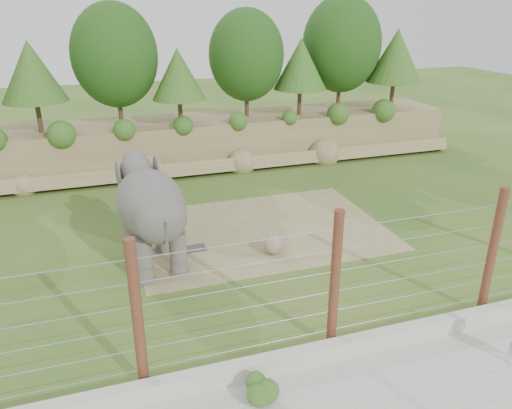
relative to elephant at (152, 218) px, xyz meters
name	(u,v)px	position (x,y,z in m)	size (l,w,h in m)	color
ground	(274,267)	(3.93, -1.49, -1.81)	(90.00, 90.00, 0.00)	#315D1E
back_embankment	(205,93)	(4.52, 11.19, 2.16)	(30.00, 5.52, 8.77)	olive
dirt_patch	(260,230)	(4.43, 1.51, -1.80)	(10.00, 7.00, 0.02)	#8E7F53
drain_grate	(192,249)	(1.47, 0.72, -1.77)	(1.00, 0.60, 0.03)	#262628
elephant	(152,218)	(0.00, 0.00, 0.00)	(1.92, 4.47, 3.62)	#58524E
stone_ball	(273,245)	(4.24, -0.55, -1.43)	(0.71, 0.71, 0.71)	gray
retaining_wall	(339,348)	(3.93, -6.49, -1.56)	(26.00, 0.35, 0.50)	#BAB8AC
barrier_fence	(335,281)	(3.93, -5.99, 0.19)	(20.26, 0.26, 4.00)	#542616
walkway_shrub	(260,389)	(1.46, -7.29, -1.49)	(0.62, 0.62, 0.62)	#2F5E1E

